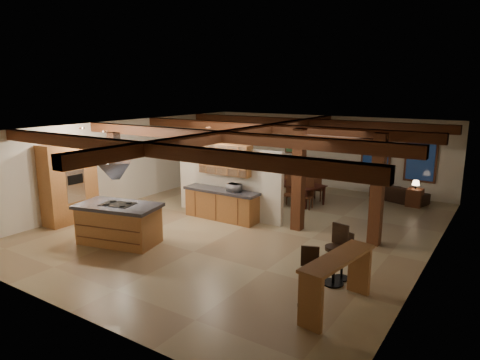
{
  "coord_description": "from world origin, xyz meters",
  "views": [
    {
      "loc": [
        6.46,
        -10.22,
        4.01
      ],
      "look_at": [
        -0.57,
        0.5,
        1.22
      ],
      "focal_mm": 32.0,
      "sensor_mm": 36.0,
      "label": 1
    }
  ],
  "objects_px": {
    "kitchen_island": "(119,223)",
    "bar_counter": "(337,274)",
    "dining_table": "(295,193)",
    "sofa": "(399,193)"
  },
  "relations": [
    {
      "from": "sofa",
      "to": "bar_counter",
      "type": "relative_size",
      "value": 0.98
    },
    {
      "from": "kitchen_island",
      "to": "bar_counter",
      "type": "relative_size",
      "value": 1.16
    },
    {
      "from": "dining_table",
      "to": "sofa",
      "type": "distance_m",
      "value": 3.74
    },
    {
      "from": "dining_table",
      "to": "kitchen_island",
      "type": "bearing_deg",
      "value": -90.44
    },
    {
      "from": "sofa",
      "to": "dining_table",
      "type": "bearing_deg",
      "value": 54.25
    },
    {
      "from": "dining_table",
      "to": "bar_counter",
      "type": "height_order",
      "value": "bar_counter"
    },
    {
      "from": "kitchen_island",
      "to": "dining_table",
      "type": "height_order",
      "value": "kitchen_island"
    },
    {
      "from": "kitchen_island",
      "to": "bar_counter",
      "type": "xyz_separation_m",
      "value": [
        6.0,
        -0.17,
        0.16
      ]
    },
    {
      "from": "kitchen_island",
      "to": "sofa",
      "type": "height_order",
      "value": "kitchen_island"
    },
    {
      "from": "kitchen_island",
      "to": "sofa",
      "type": "bearing_deg",
      "value": 58.78
    }
  ]
}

